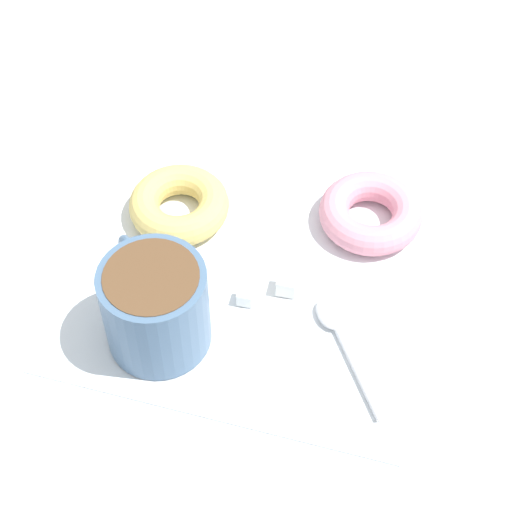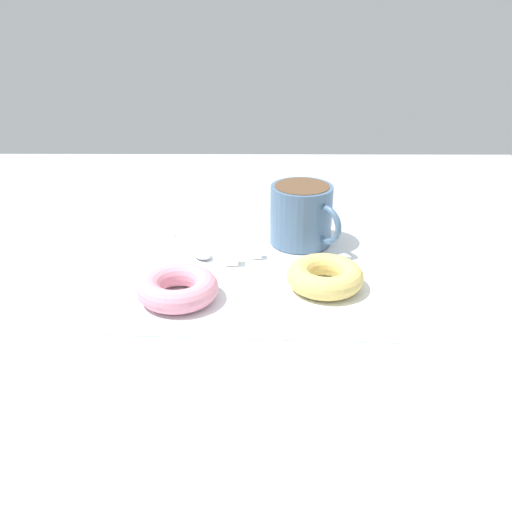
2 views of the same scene
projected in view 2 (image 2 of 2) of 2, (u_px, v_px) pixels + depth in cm
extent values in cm
cube|color=#B2BCC6|center=(247.00, 279.00, 78.85)|extent=(120.00, 120.00, 2.00)
cube|color=white|center=(256.00, 270.00, 78.66)|extent=(34.45, 34.45, 0.30)
cylinder|color=slate|center=(301.00, 215.00, 85.05)|extent=(9.24, 9.24, 8.85)
cylinder|color=brown|center=(302.00, 188.00, 83.23)|extent=(8.04, 8.04, 0.60)
torus|color=slate|center=(326.00, 225.00, 81.48)|extent=(4.43, 5.08, 5.86)
torus|color=pink|center=(178.00, 288.00, 70.63)|extent=(10.16, 10.16, 2.98)
torus|color=#E5C66B|center=(325.00, 276.00, 73.40)|extent=(9.94, 9.94, 3.04)
ellipsoid|color=silver|center=(202.00, 254.00, 81.89)|extent=(3.93, 4.32, 0.90)
cylinder|color=silver|center=(184.00, 240.00, 86.69)|extent=(5.80, 8.98, 0.56)
cube|color=white|center=(257.00, 253.00, 81.75)|extent=(1.42, 1.42, 1.42)
cube|color=white|center=(232.00, 258.00, 79.83)|extent=(1.78, 1.78, 1.78)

